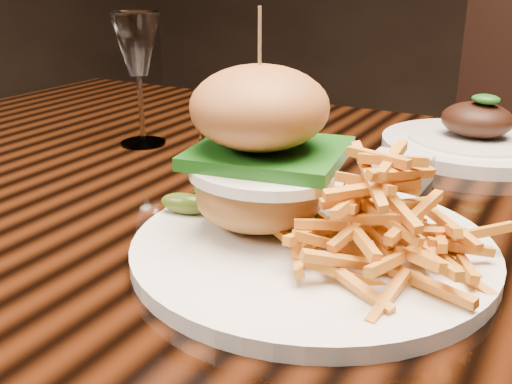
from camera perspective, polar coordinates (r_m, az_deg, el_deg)
The scene contains 7 objects.
dining_table at distance 0.72m, azimuth 8.17°, elevation -6.18°, with size 1.60×0.90×0.75m.
burger_plate at distance 0.53m, azimuth 5.39°, elevation -0.14°, with size 0.33×0.33×0.22m.
ramekin at distance 0.74m, azimuth 13.42°, elevation 2.00°, with size 0.07×0.07×0.03m, color silver.
wine_glass at distance 0.88m, azimuth -11.26°, elevation 13.23°, with size 0.07×0.07×0.19m.
water_tumbler at distance 0.83m, azimuth -3.04°, elevation 6.87°, with size 0.07×0.07×0.10m, color white.
far_dish at distance 0.90m, azimuth 20.08°, elevation 4.63°, with size 0.26×0.26×0.09m.
chair_far at distance 1.56m, azimuth 22.70°, elevation 1.95°, with size 0.61×0.62×0.95m.
Camera 1 is at (0.22, -0.61, 1.00)m, focal length 42.00 mm.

